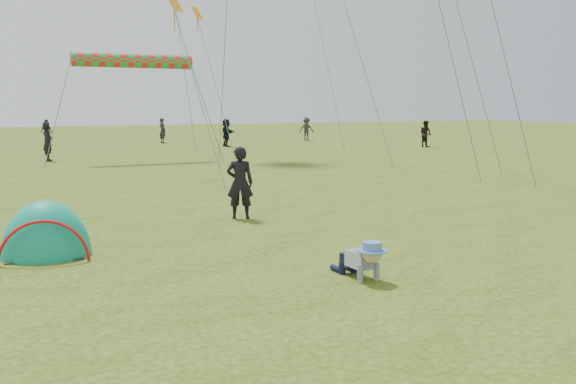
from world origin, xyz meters
name	(u,v)px	position (x,y,z in m)	size (l,w,h in m)	color
ground	(292,273)	(0.00, 0.00, 0.00)	(140.00, 140.00, 0.00)	#1F4110
crawling_toddler	(363,258)	(0.79, -0.78, 0.31)	(0.57, 0.81, 0.62)	black
popup_tent	(47,256)	(-3.28, 2.85, 0.00)	(1.49, 1.22, 1.92)	#037B72
standing_adult	(240,183)	(1.07, 4.74, 0.82)	(0.60, 0.39, 1.64)	black
crowd_person_0	(162,131)	(7.16, 33.34, 0.82)	(0.60, 0.39, 1.65)	#242427
crowd_person_2	(46,132)	(0.06, 34.90, 0.81)	(0.95, 0.39, 1.62)	#243741
crowd_person_11	(226,133)	(9.69, 28.13, 0.84)	(1.57, 0.50, 1.69)	black
crowd_person_12	(48,142)	(-1.16, 22.35, 0.89)	(0.65, 0.43, 1.78)	black
crowd_person_13	(426,134)	(20.33, 22.42, 0.80)	(0.78, 0.61, 1.60)	black
crowd_person_15	(307,129)	(17.06, 31.57, 0.83)	(1.07, 0.61, 1.65)	#2D2C31
rainbow_tube_kite	(133,61)	(2.42, 20.62, 4.50)	(0.64, 0.64, 5.33)	red
diamond_kite_1	(174,2)	(2.63, 14.78, 6.25)	(0.80, 0.80, 0.00)	orange
diamond_kite_7	(197,13)	(6.05, 22.38, 7.02)	(0.72, 0.72, 0.00)	orange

